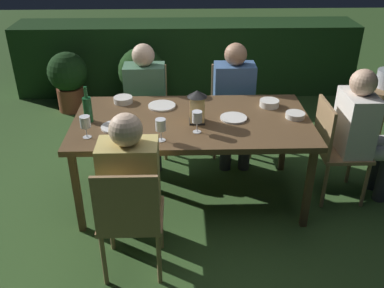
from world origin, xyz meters
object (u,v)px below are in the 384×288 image
(person_in_blue, at_px, (234,98))
(green_bottle_on_table, at_px, (88,109))
(person_in_mustard, at_px, (131,180))
(lantern_centerpiece, at_px, (197,105))
(wine_glass_c, at_px, (161,126))
(potted_plant_by_hedge, at_px, (68,78))
(plate_b, at_px, (116,127))
(side_table, at_px, (383,107))
(potted_plant_corner, at_px, (142,74))
(bowl_salad, at_px, (123,100))
(dining_table, at_px, (192,125))
(bowl_olives, at_px, (295,115))
(chair_head_far, at_px, (335,146))
(person_in_green, at_px, (145,99))
(plate_c, at_px, (162,106))
(person_in_cream, at_px, (362,129))
(wine_glass_a, at_px, (85,123))
(chair_side_right_b, at_px, (231,104))
(plate_a, at_px, (234,118))
(chair_side_left_a, at_px, (130,217))
(wine_glass_b, at_px, (197,118))
(bowl_bread, at_px, (269,103))

(person_in_blue, bearing_deg, green_bottle_on_table, -150.52)
(person_in_mustard, relative_size, green_bottle_on_table, 3.96)
(person_in_blue, bearing_deg, lantern_centerpiece, -117.72)
(wine_glass_c, distance_m, potted_plant_by_hedge, 2.58)
(plate_b, bearing_deg, side_table, 21.21)
(potted_plant_corner, bearing_deg, bowl_salad, -91.04)
(dining_table, xyz_separation_m, bowl_olives, (0.83, 0.01, 0.07))
(person_in_mustard, distance_m, potted_plant_by_hedge, 2.78)
(bowl_salad, relative_size, potted_plant_by_hedge, 0.22)
(wine_glass_c, distance_m, side_table, 2.56)
(lantern_centerpiece, relative_size, wine_glass_c, 1.57)
(chair_head_far, relative_size, person_in_mustard, 0.76)
(person_in_green, relative_size, plate_c, 4.97)
(person_in_cream, distance_m, potted_plant_corner, 2.72)
(wine_glass_a, relative_size, bowl_salad, 1.04)
(green_bottle_on_table, relative_size, wine_glass_c, 1.72)
(person_in_blue, bearing_deg, bowl_olives, -59.33)
(dining_table, relative_size, bowl_olives, 12.20)
(person_in_green, bearing_deg, person_in_blue, 0.00)
(person_in_cream, relative_size, green_bottle_on_table, 3.96)
(dining_table, height_order, potted_plant_by_hedge, dining_table)
(chair_side_right_b, distance_m, bowl_salad, 1.17)
(lantern_centerpiece, relative_size, bowl_olives, 1.71)
(plate_a, bearing_deg, dining_table, -179.57)
(chair_side_left_a, relative_size, wine_glass_c, 5.15)
(chair_side_left_a, bearing_deg, bowl_salad, 97.35)
(green_bottle_on_table, bearing_deg, bowl_olives, 0.69)
(lantern_centerpiece, height_order, green_bottle_on_table, green_bottle_on_table)
(wine_glass_b, bearing_deg, bowl_bread, 36.02)
(wine_glass_c, relative_size, bowl_olives, 1.09)
(lantern_centerpiece, distance_m, bowl_olives, 0.80)
(chair_side_right_b, distance_m, side_table, 1.56)
(potted_plant_by_hedge, bearing_deg, side_table, -16.62)
(bowl_olives, xyz_separation_m, side_table, (1.15, 0.86, -0.33))
(green_bottle_on_table, bearing_deg, wine_glass_a, -83.00)
(green_bottle_on_table, distance_m, bowl_olives, 1.64)
(person_in_cream, distance_m, wine_glass_a, 2.19)
(plate_a, bearing_deg, green_bottle_on_table, -179.28)
(plate_a, xyz_separation_m, bowl_salad, (-0.92, 0.35, 0.02))
(bowl_bread, relative_size, potted_plant_corner, 0.21)
(dining_table, height_order, wine_glass_c, wine_glass_c)
(lantern_centerpiece, relative_size, potted_plant_by_hedge, 0.36)
(dining_table, bearing_deg, bowl_bread, 19.76)
(wine_glass_b, relative_size, potted_plant_by_hedge, 0.23)
(chair_side_left_a, bearing_deg, green_bottle_on_table, 113.95)
(person_in_blue, relative_size, plate_a, 5.36)
(wine_glass_c, xyz_separation_m, plate_b, (-0.36, 0.21, -0.11))
(person_in_blue, xyz_separation_m, plate_a, (-0.09, -0.68, 0.12))
(chair_side_left_a, xyz_separation_m, lantern_centerpiece, (0.46, 0.83, 0.41))
(person_in_mustard, relative_size, plate_a, 5.36)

